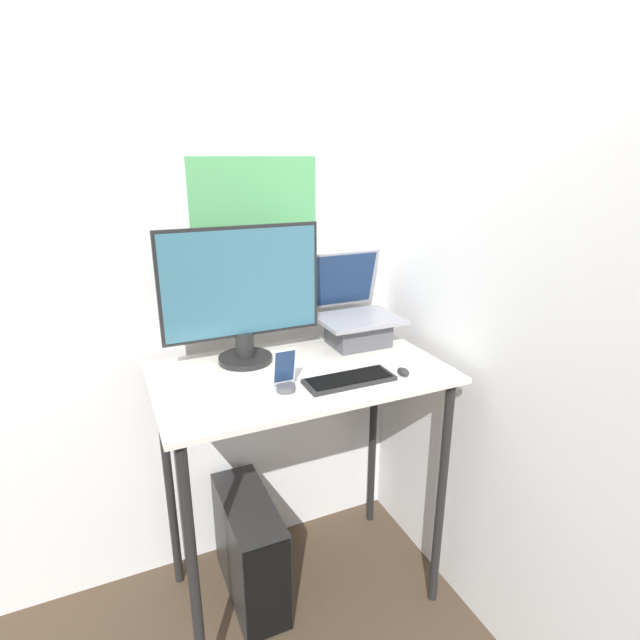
{
  "coord_description": "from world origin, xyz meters",
  "views": [
    {
      "loc": [
        -0.61,
        -1.22,
        1.74
      ],
      "look_at": [
        0.08,
        0.31,
        1.18
      ],
      "focal_mm": 28.0,
      "sensor_mm": 36.0,
      "label": 1
    }
  ],
  "objects": [
    {
      "name": "desk",
      "position": [
        0.0,
        0.31,
        0.86
      ],
      "size": [
        1.03,
        0.62,
        1.0
      ],
      "color": "beige",
      "rests_on": "ground_plane"
    },
    {
      "name": "keyboard",
      "position": [
        0.12,
        0.15,
        1.01
      ],
      "size": [
        0.31,
        0.12,
        0.02
      ],
      "color": "black",
      "rests_on": "desk"
    },
    {
      "name": "computer_tower",
      "position": [
        -0.2,
        0.39,
        0.22
      ],
      "size": [
        0.19,
        0.49,
        0.44
      ],
      "color": "black",
      "rests_on": "ground_plane"
    },
    {
      "name": "wall_side_right",
      "position": [
        0.6,
        0.0,
        1.3
      ],
      "size": [
        0.05,
        6.0,
        2.6
      ],
      "color": "silver",
      "rests_on": "ground_plane"
    },
    {
      "name": "cell_phone",
      "position": [
        -0.11,
        0.18,
        1.05
      ],
      "size": [
        0.08,
        0.06,
        0.14
      ],
      "color": "#4C4C51",
      "rests_on": "desk"
    },
    {
      "name": "wall_back",
      "position": [
        -0.0,
        0.7,
        1.3
      ],
      "size": [
        6.0,
        0.06,
        2.6
      ],
      "color": "silver",
      "rests_on": "ground_plane"
    },
    {
      "name": "mouse",
      "position": [
        0.31,
        0.12,
        1.02
      ],
      "size": [
        0.03,
        0.06,
        0.03
      ],
      "color": "#262626",
      "rests_on": "desk"
    },
    {
      "name": "monitor",
      "position": [
        -0.16,
        0.47,
        1.25
      ],
      "size": [
        0.59,
        0.2,
        0.5
      ],
      "color": "black",
      "rests_on": "desk"
    },
    {
      "name": "laptop",
      "position": [
        0.31,
        0.48,
        1.1
      ],
      "size": [
        0.32,
        0.31,
        0.36
      ],
      "color": "#4C4C51",
      "rests_on": "desk"
    }
  ]
}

